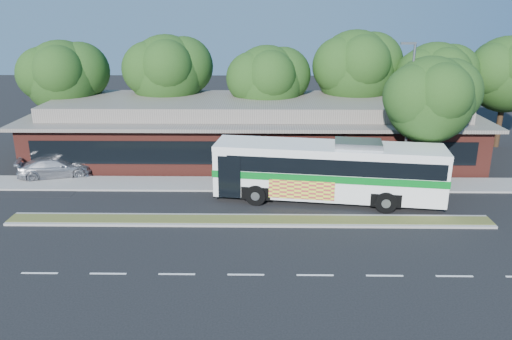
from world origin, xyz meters
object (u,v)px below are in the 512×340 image
(sedan, at_px, (56,167))
(transit_bus, at_px, (329,167))
(lamp_post, at_px, (408,112))
(sidewalk_tree, at_px, (435,98))

(sedan, bearing_deg, transit_bus, -118.13)
(lamp_post, relative_size, transit_bus, 0.67)
(sidewalk_tree, bearing_deg, transit_bus, -160.09)
(sedan, distance_m, sidewalk_tree, 25.07)
(lamp_post, relative_size, sedan, 1.88)
(lamp_post, distance_m, sedan, 23.33)
(sedan, height_order, sidewalk_tree, sidewalk_tree)
(lamp_post, xyz_separation_m, sidewalk_tree, (1.61, 0.17, 0.88))
(sidewalk_tree, bearing_deg, sedan, 176.19)
(lamp_post, height_order, sedan, lamp_post)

